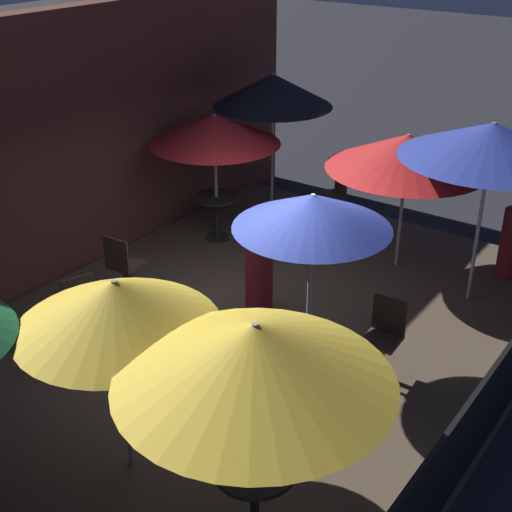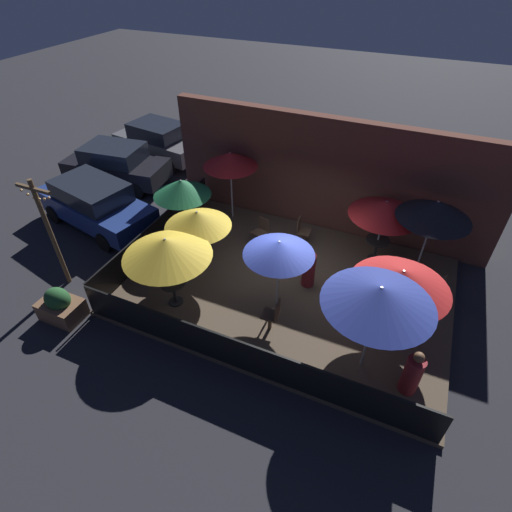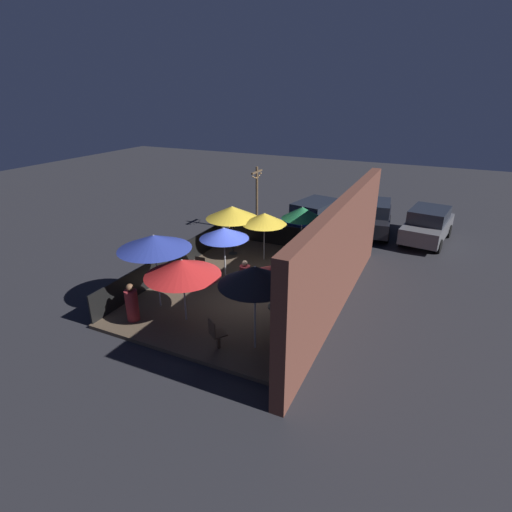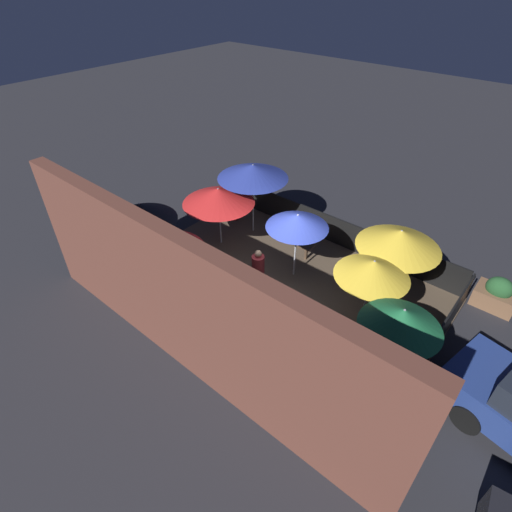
# 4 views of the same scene
# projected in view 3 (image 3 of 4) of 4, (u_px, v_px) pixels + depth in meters

# --- Properties ---
(ground_plane) EXTENTS (60.00, 60.00, 0.00)m
(ground_plane) POSITION_uv_depth(u_px,v_px,m) (246.00, 289.00, 14.56)
(ground_plane) COLOR #26262B
(patio_deck) EXTENTS (8.80, 6.26, 0.12)m
(patio_deck) POSITION_uv_depth(u_px,v_px,m) (246.00, 287.00, 14.54)
(patio_deck) COLOR brown
(patio_deck) RESTS_ON ground_plane
(building_wall) EXTENTS (10.40, 0.36, 3.79)m
(building_wall) POSITION_uv_depth(u_px,v_px,m) (341.00, 256.00, 12.51)
(building_wall) COLOR brown
(building_wall) RESTS_ON ground_plane
(fence_front) EXTENTS (8.60, 0.05, 0.95)m
(fence_front) POSITION_uv_depth(u_px,v_px,m) (175.00, 260.00, 15.55)
(fence_front) COLOR black
(fence_front) RESTS_ON patio_deck
(fence_side_left) EXTENTS (0.05, 6.06, 0.95)m
(fence_side_left) POSITION_uv_depth(u_px,v_px,m) (289.00, 237.00, 17.97)
(fence_side_left) COLOR black
(fence_side_left) RESTS_ON patio_deck
(patio_umbrella_0) EXTENTS (2.21, 2.21, 2.13)m
(patio_umbrella_0) POSITION_uv_depth(u_px,v_px,m) (232.00, 212.00, 16.65)
(patio_umbrella_0) COLOR #B2B2B7
(patio_umbrella_0) RESTS_ON patio_deck
(patio_umbrella_1) EXTENTS (2.02, 2.02, 2.03)m
(patio_umbrella_1) POSITION_uv_depth(u_px,v_px,m) (281.00, 273.00, 11.29)
(patio_umbrella_1) COLOR #B2B2B7
(patio_umbrella_1) RESTS_ON patio_deck
(patio_umbrella_2) EXTENTS (1.77, 1.77, 2.10)m
(patio_umbrella_2) POSITION_uv_depth(u_px,v_px,m) (224.00, 233.00, 14.12)
(patio_umbrella_2) COLOR #B2B2B7
(patio_umbrella_2) RESTS_ON patio_deck
(patio_umbrella_3) EXTENTS (1.83, 1.83, 2.02)m
(patio_umbrella_3) POSITION_uv_depth(u_px,v_px,m) (264.00, 219.00, 16.10)
(patio_umbrella_3) COLOR #B2B2B7
(patio_umbrella_3) RESTS_ON patio_deck
(patio_umbrella_4) EXTENTS (2.29, 2.29, 2.02)m
(patio_umbrella_4) POSITION_uv_depth(u_px,v_px,m) (182.00, 268.00, 11.71)
(patio_umbrella_4) COLOR #B2B2B7
(patio_umbrella_4) RESTS_ON patio_deck
(patio_umbrella_5) EXTENTS (1.74, 1.74, 2.10)m
(patio_umbrella_5) POSITION_uv_depth(u_px,v_px,m) (302.00, 213.00, 16.63)
(patio_umbrella_5) COLOR #B2B2B7
(patio_umbrella_5) RESTS_ON patio_deck
(patio_umbrella_6) EXTENTS (1.77, 1.77, 2.40)m
(patio_umbrella_6) POSITION_uv_depth(u_px,v_px,m) (339.00, 216.00, 15.19)
(patio_umbrella_6) COLOR #B2B2B7
(patio_umbrella_6) RESTS_ON patio_deck
(patio_umbrella_7) EXTENTS (2.30, 2.30, 2.48)m
(patio_umbrella_7) POSITION_uv_depth(u_px,v_px,m) (154.00, 242.00, 12.31)
(patio_umbrella_7) COLOR #B2B2B7
(patio_umbrella_7) RESTS_ON patio_deck
(patio_umbrella_8) EXTENTS (1.94, 1.94, 2.46)m
(patio_umbrella_8) POSITION_uv_depth(u_px,v_px,m) (255.00, 276.00, 10.20)
(patio_umbrella_8) COLOR #B2B2B7
(patio_umbrella_8) RESTS_ON patio_deck
(dining_table_0) EXTENTS (0.71, 0.71, 0.75)m
(dining_table_0) POSITION_uv_depth(u_px,v_px,m) (233.00, 241.00, 17.14)
(dining_table_0) COLOR black
(dining_table_0) RESTS_ON patio_deck
(dining_table_1) EXTENTS (0.71, 0.71, 0.72)m
(dining_table_1) POSITION_uv_depth(u_px,v_px,m) (280.00, 311.00, 11.77)
(dining_table_1) COLOR black
(dining_table_1) RESTS_ON patio_deck
(patio_chair_0) EXTENTS (0.55, 0.55, 0.92)m
(patio_chair_0) POSITION_uv_depth(u_px,v_px,m) (216.00, 333.00, 10.80)
(patio_chair_0) COLOR #4C3828
(patio_chair_0) RESTS_ON patio_deck
(patio_chair_1) EXTENTS (0.43, 0.43, 0.96)m
(patio_chair_1) POSITION_uv_depth(u_px,v_px,m) (299.00, 280.00, 13.77)
(patio_chair_1) COLOR #4C3828
(patio_chair_1) RESTS_ON patio_deck
(patio_chair_2) EXTENTS (0.42, 0.42, 0.95)m
(patio_chair_2) POSITION_uv_depth(u_px,v_px,m) (202.00, 267.00, 14.81)
(patio_chair_2) COLOR #4C3828
(patio_chair_2) RESTS_ON patio_deck
(patio_chair_3) EXTENTS (0.51, 0.51, 0.96)m
(patio_chair_3) POSITION_uv_depth(u_px,v_px,m) (296.00, 265.00, 14.95)
(patio_chair_3) COLOR #4C3828
(patio_chair_3) RESTS_ON patio_deck
(patron_0) EXTENTS (0.53, 0.53, 1.23)m
(patron_0) POSITION_uv_depth(u_px,v_px,m) (132.00, 304.00, 12.18)
(patron_0) COLOR maroon
(patron_0) RESTS_ON patio_deck
(patron_1) EXTENTS (0.39, 0.39, 1.24)m
(patron_1) POSITION_uv_depth(u_px,v_px,m) (245.00, 279.00, 13.79)
(patron_1) COLOR maroon
(patron_1) RESTS_ON patio_deck
(planter_box) EXTENTS (1.08, 0.75, 0.96)m
(planter_box) POSITION_uv_depth(u_px,v_px,m) (229.00, 226.00, 19.93)
(planter_box) COLOR brown
(planter_box) RESTS_ON ground_plane
(light_post) EXTENTS (1.10, 0.12, 3.30)m
(light_post) POSITION_uv_depth(u_px,v_px,m) (257.00, 196.00, 19.68)
(light_post) COLOR brown
(light_post) RESTS_ON ground_plane
(parked_car_0) EXTENTS (4.69, 2.59, 1.62)m
(parked_car_0) POSITION_uv_depth(u_px,v_px,m) (315.00, 216.00, 19.99)
(parked_car_0) COLOR navy
(parked_car_0) RESTS_ON ground_plane
(parked_car_1) EXTENTS (4.14, 2.16, 1.62)m
(parked_car_1) POSITION_uv_depth(u_px,v_px,m) (372.00, 216.00, 19.98)
(parked_car_1) COLOR black
(parked_car_1) RESTS_ON ground_plane
(parked_car_2) EXTENTS (4.14, 2.23, 1.62)m
(parked_car_2) POSITION_uv_depth(u_px,v_px,m) (428.00, 225.00, 18.78)
(parked_car_2) COLOR #5B5B60
(parked_car_2) RESTS_ON ground_plane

